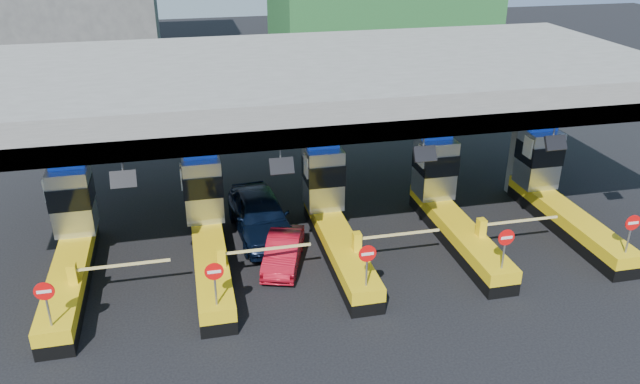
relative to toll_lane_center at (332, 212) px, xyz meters
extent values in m
plane|color=black|center=(0.00, -0.28, -1.40)|extent=(120.00, 120.00, 0.00)
cube|color=slate|center=(0.00, 2.72, 4.85)|extent=(28.00, 12.00, 1.50)
cube|color=#4C4C49|center=(0.00, -2.98, 4.45)|extent=(28.00, 0.60, 0.70)
cube|color=slate|center=(-10.00, 2.72, 1.35)|extent=(1.00, 1.00, 5.50)
cube|color=slate|center=(0.00, 2.72, 1.35)|extent=(1.00, 1.00, 5.50)
cube|color=slate|center=(10.00, 2.72, 1.35)|extent=(1.00, 1.00, 5.50)
cylinder|color=slate|center=(-7.50, -2.98, 3.85)|extent=(0.06, 0.06, 0.50)
cube|color=black|center=(-7.50, -3.18, 3.50)|extent=(0.80, 0.38, 0.54)
cylinder|color=slate|center=(-2.50, -2.98, 3.85)|extent=(0.06, 0.06, 0.50)
cube|color=black|center=(-2.50, -3.18, 3.50)|extent=(0.80, 0.38, 0.54)
cylinder|color=slate|center=(2.50, -2.98, 3.85)|extent=(0.06, 0.06, 0.50)
cube|color=black|center=(2.50, -3.18, 3.50)|extent=(0.80, 0.38, 0.54)
cylinder|color=slate|center=(7.50, -2.98, 3.85)|extent=(0.06, 0.06, 0.50)
cube|color=black|center=(7.50, -3.18, 3.50)|extent=(0.80, 0.38, 0.54)
cube|color=black|center=(-10.00, -1.28, -1.15)|extent=(1.20, 8.00, 0.50)
cube|color=#E5B70C|center=(-10.00, -1.28, -0.65)|extent=(1.20, 8.00, 0.50)
cube|color=#9EA3A8|center=(-10.00, 1.52, 0.90)|extent=(1.50, 1.50, 2.60)
cube|color=black|center=(-10.00, 1.50, 1.20)|extent=(1.56, 1.56, 0.90)
cube|color=#0C2DBF|center=(-10.00, 1.52, 2.48)|extent=(1.30, 0.35, 0.55)
cube|color=white|center=(-10.80, 1.22, 1.60)|extent=(0.06, 0.70, 0.90)
cylinder|color=slate|center=(-10.00, -4.88, 0.25)|extent=(0.07, 0.07, 1.30)
cylinder|color=red|center=(-10.00, -4.91, 0.85)|extent=(0.60, 0.04, 0.60)
cube|color=white|center=(-10.00, -4.93, 0.85)|extent=(0.42, 0.02, 0.10)
cube|color=#E5B70C|center=(-9.65, -2.48, -0.05)|extent=(0.30, 0.35, 0.70)
cube|color=white|center=(-8.00, -2.48, 0.05)|extent=(3.20, 0.08, 0.08)
cube|color=black|center=(-5.00, -1.28, -1.15)|extent=(1.20, 8.00, 0.50)
cube|color=#E5B70C|center=(-5.00, -1.28, -0.65)|extent=(1.20, 8.00, 0.50)
cube|color=#9EA3A8|center=(-5.00, 1.52, 0.90)|extent=(1.50, 1.50, 2.60)
cube|color=black|center=(-5.00, 1.50, 1.20)|extent=(1.56, 1.56, 0.90)
cube|color=#0C2DBF|center=(-5.00, 1.52, 2.48)|extent=(1.30, 0.35, 0.55)
cube|color=white|center=(-5.80, 1.22, 1.60)|extent=(0.06, 0.70, 0.90)
cylinder|color=slate|center=(-5.00, -4.88, 0.25)|extent=(0.07, 0.07, 1.30)
cylinder|color=red|center=(-5.00, -4.91, 0.85)|extent=(0.60, 0.04, 0.60)
cube|color=white|center=(-5.00, -4.93, 0.85)|extent=(0.42, 0.02, 0.10)
cube|color=#E5B70C|center=(-4.65, -2.48, -0.05)|extent=(0.30, 0.35, 0.70)
cube|color=white|center=(-3.00, -2.48, 0.05)|extent=(3.20, 0.08, 0.08)
cube|color=black|center=(0.00, -1.28, -1.15)|extent=(1.20, 8.00, 0.50)
cube|color=#E5B70C|center=(0.00, -1.28, -0.65)|extent=(1.20, 8.00, 0.50)
cube|color=#9EA3A8|center=(0.00, 1.52, 0.90)|extent=(1.50, 1.50, 2.60)
cube|color=black|center=(0.00, 1.50, 1.20)|extent=(1.56, 1.56, 0.90)
cube|color=#0C2DBF|center=(0.00, 1.52, 2.48)|extent=(1.30, 0.35, 0.55)
cube|color=white|center=(-0.80, 1.22, 1.60)|extent=(0.06, 0.70, 0.90)
cylinder|color=slate|center=(0.00, -4.88, 0.25)|extent=(0.07, 0.07, 1.30)
cylinder|color=red|center=(0.00, -4.91, 0.85)|extent=(0.60, 0.04, 0.60)
cube|color=white|center=(0.00, -4.93, 0.85)|extent=(0.42, 0.02, 0.10)
cube|color=#E5B70C|center=(0.35, -2.48, -0.05)|extent=(0.30, 0.35, 0.70)
cube|color=white|center=(2.00, -2.48, 0.05)|extent=(3.20, 0.08, 0.08)
cube|color=black|center=(5.00, -1.28, -1.15)|extent=(1.20, 8.00, 0.50)
cube|color=#E5B70C|center=(5.00, -1.28, -0.65)|extent=(1.20, 8.00, 0.50)
cube|color=#9EA3A8|center=(5.00, 1.52, 0.90)|extent=(1.50, 1.50, 2.60)
cube|color=black|center=(5.00, 1.50, 1.20)|extent=(1.56, 1.56, 0.90)
cube|color=#0C2DBF|center=(5.00, 1.52, 2.48)|extent=(1.30, 0.35, 0.55)
cube|color=white|center=(4.20, 1.22, 1.60)|extent=(0.06, 0.70, 0.90)
cylinder|color=slate|center=(5.00, -4.88, 0.25)|extent=(0.07, 0.07, 1.30)
cylinder|color=red|center=(5.00, -4.91, 0.85)|extent=(0.60, 0.04, 0.60)
cube|color=white|center=(5.00, -4.93, 0.85)|extent=(0.42, 0.02, 0.10)
cube|color=#E5B70C|center=(5.35, -2.48, -0.05)|extent=(0.30, 0.35, 0.70)
cube|color=white|center=(7.00, -2.48, 0.05)|extent=(3.20, 0.08, 0.08)
cube|color=black|center=(10.00, -1.28, -1.15)|extent=(1.20, 8.00, 0.50)
cube|color=#E5B70C|center=(10.00, -1.28, -0.65)|extent=(1.20, 8.00, 0.50)
cube|color=#9EA3A8|center=(10.00, 1.52, 0.90)|extent=(1.50, 1.50, 2.60)
cube|color=black|center=(10.00, 1.50, 1.20)|extent=(1.56, 1.56, 0.90)
cube|color=#0C2DBF|center=(10.00, 1.52, 2.48)|extent=(1.30, 0.35, 0.55)
cube|color=white|center=(9.20, 1.22, 1.60)|extent=(0.06, 0.70, 0.90)
cylinder|color=slate|center=(10.00, -4.88, 0.25)|extent=(0.07, 0.07, 1.30)
cylinder|color=red|center=(10.00, -4.91, 0.85)|extent=(0.60, 0.04, 0.60)
cube|color=white|center=(10.00, -4.93, 0.85)|extent=(0.42, 0.02, 0.10)
cube|color=#E5B70C|center=(10.35, -2.48, -0.05)|extent=(0.30, 0.35, 0.70)
cube|color=white|center=(12.00, -2.48, 0.05)|extent=(3.20, 0.08, 0.08)
imported|color=black|center=(-2.73, 1.35, -0.48)|extent=(2.60, 5.56, 1.84)
imported|color=#A60C1D|center=(-2.23, -1.29, -0.81)|extent=(2.28, 3.79, 1.18)
camera|label=1|loc=(-5.46, -21.91, 11.21)|focal=35.00mm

